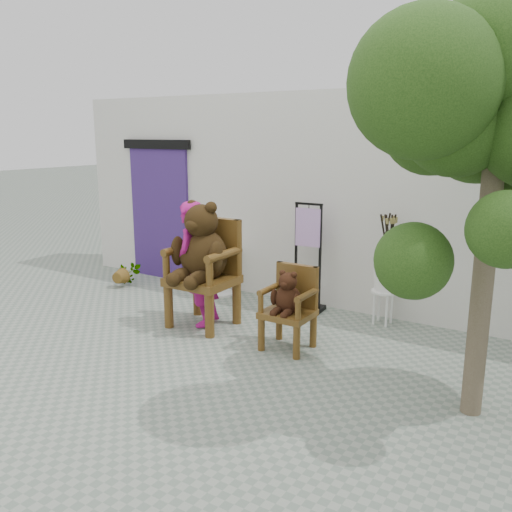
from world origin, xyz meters
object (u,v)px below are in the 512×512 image
at_px(chair_small, 290,301).
at_px(person, 197,264).
at_px(tree, 489,123).
at_px(display_stand, 307,270).
at_px(chair_big, 203,255).
at_px(cafe_table, 220,266).
at_px(stool_bucket, 385,276).

relative_size(chair_small, person, 0.60).
bearing_deg(tree, display_stand, 144.86).
height_order(display_stand, tree, tree).
height_order(chair_big, tree, tree).
relative_size(person, tree, 0.45).
xyz_separation_m(cafe_table, stool_bucket, (2.58, 0.03, 0.20)).
distance_m(cafe_table, stool_bucket, 2.58).
bearing_deg(person, tree, 69.81).
height_order(chair_small, tree, tree).
distance_m(person, tree, 3.85).
relative_size(chair_big, cafe_table, 2.29).
distance_m(person, display_stand, 1.58).
bearing_deg(display_stand, person, -130.32).
relative_size(display_stand, tree, 0.43).
bearing_deg(person, chair_small, 74.90).
xyz_separation_m(chair_small, display_stand, (-0.44, 1.32, 0.02)).
height_order(chair_big, stool_bucket, chair_big).
xyz_separation_m(chair_small, tree, (2.02, -0.42, 1.95)).
height_order(display_stand, stool_bucket, display_stand).
bearing_deg(chair_small, cafe_table, 145.81).
bearing_deg(stool_bucket, cafe_table, -179.28).
bearing_deg(person, chair_big, 85.33).
distance_m(chair_big, stool_bucket, 2.33).
height_order(cafe_table, display_stand, display_stand).
xyz_separation_m(chair_small, person, (-1.39, 0.08, 0.23)).
distance_m(display_stand, stool_bucket, 1.09).
distance_m(cafe_table, tree, 4.78).
bearing_deg(chair_big, stool_bucket, 32.84).
distance_m(stool_bucket, tree, 2.91).
bearing_deg(stool_bucket, display_stand, -178.58).
xyz_separation_m(person, cafe_table, (-0.54, 1.24, -0.36)).
height_order(chair_big, cafe_table, chair_big).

